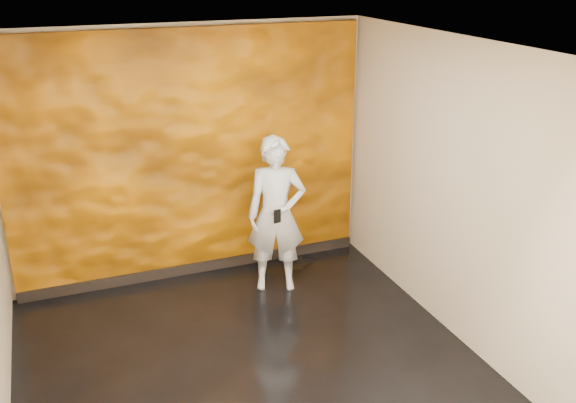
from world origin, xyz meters
name	(u,v)px	position (x,y,z in m)	size (l,w,h in m)	color
room	(246,221)	(0.00, 0.00, 1.40)	(4.02, 4.02, 2.81)	black
feature_wall	(191,157)	(0.00, 1.96, 1.38)	(3.90, 0.06, 2.75)	orange
baseboard	(198,267)	(0.00, 1.92, 0.06)	(3.90, 0.04, 0.12)	black
man	(276,215)	(0.74, 1.28, 0.85)	(0.62, 0.41, 1.71)	#A5ACB6
phone	(277,216)	(0.67, 1.06, 0.93)	(0.08, 0.02, 0.15)	black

